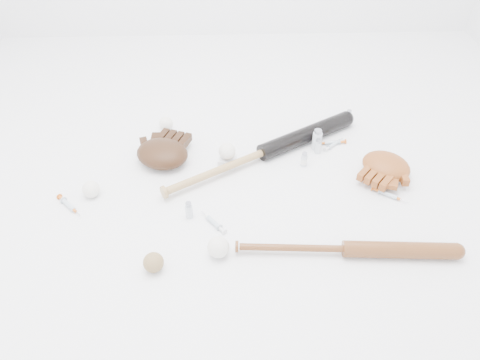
{
  "coord_description": "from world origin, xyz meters",
  "views": [
    {
      "loc": [
        -0.09,
        -1.41,
        1.26
      ],
      "look_at": [
        -0.04,
        -0.02,
        0.06
      ],
      "focal_mm": 35.0,
      "sensor_mm": 36.0,
      "label": 1
    }
  ],
  "objects_px": {
    "glove_dark": "(162,153)",
    "pedestal": "(227,161)",
    "bat_wood": "(345,249)",
    "bat_dark": "(263,152)"
  },
  "relations": [
    {
      "from": "bat_wood",
      "to": "bat_dark",
      "type": "bearing_deg",
      "value": 117.63
    },
    {
      "from": "bat_wood",
      "to": "pedestal",
      "type": "xyz_separation_m",
      "value": [
        -0.4,
        0.51,
        -0.01
      ]
    },
    {
      "from": "bat_dark",
      "to": "glove_dark",
      "type": "relative_size",
      "value": 3.78
    },
    {
      "from": "bat_wood",
      "to": "pedestal",
      "type": "distance_m",
      "value": 0.65
    },
    {
      "from": "bat_dark",
      "to": "bat_wood",
      "type": "relative_size",
      "value": 1.26
    },
    {
      "from": "glove_dark",
      "to": "pedestal",
      "type": "xyz_separation_m",
      "value": [
        0.28,
        -0.03,
        -0.03
      ]
    },
    {
      "from": "bat_dark",
      "to": "glove_dark",
      "type": "height_order",
      "value": "glove_dark"
    },
    {
      "from": "glove_dark",
      "to": "pedestal",
      "type": "distance_m",
      "value": 0.28
    },
    {
      "from": "bat_wood",
      "to": "pedestal",
      "type": "height_order",
      "value": "bat_wood"
    },
    {
      "from": "bat_wood",
      "to": "glove_dark",
      "type": "relative_size",
      "value": 3.0
    }
  ]
}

